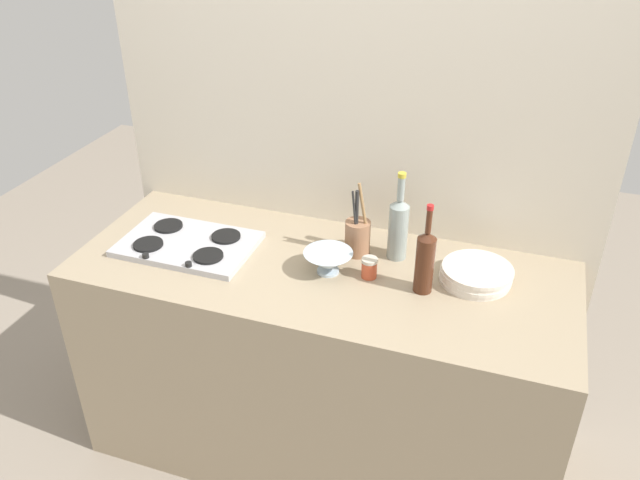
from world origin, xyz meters
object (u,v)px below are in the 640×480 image
Objects in this scene: mixing_bowl at (328,261)px; utensil_crock at (358,236)px; plate_stack at (476,274)px; wine_bottle_mid_left at (398,227)px; wine_bottle_leftmost at (425,260)px; stovetop_hob at (188,244)px; condiment_jar_front at (369,268)px.

utensil_crock reaches higher than mixing_bowl.
plate_stack is at bearing -5.68° from utensil_crock.
wine_bottle_leftmost is at bearing -53.77° from wine_bottle_mid_left.
plate_stack reaches higher than stovetop_hob.
wine_bottle_mid_left reaches higher than wine_bottle_leftmost.
mixing_bowl is (-0.34, 0.00, -0.08)m from wine_bottle_leftmost.
utensil_crock is at bearing 121.10° from condiment_jar_front.
wine_bottle_leftmost is 0.96× the size of wine_bottle_mid_left.
condiment_jar_front reaches higher than plate_stack.
condiment_jar_front is at bearing 2.27° from stovetop_hob.
condiment_jar_front is at bearing -58.90° from utensil_crock.
wine_bottle_mid_left is at bearing 13.90° from stovetop_hob.
plate_stack is 0.51m from mixing_bowl.
wine_bottle_leftmost is at bearing -0.21° from mixing_bowl.
plate_stack is 0.37m from condiment_jar_front.
wine_bottle_mid_left is (-0.13, 0.18, 0.01)m from wine_bottle_leftmost.
condiment_jar_front is (-0.36, -0.09, 0.01)m from plate_stack.
stovetop_hob is at bearing -178.99° from mixing_bowl.
wine_bottle_leftmost is 0.22m from wine_bottle_mid_left.
stovetop_hob is 1.72× the size of utensil_crock.
stovetop_hob is at bearing -177.73° from condiment_jar_front.
wine_bottle_mid_left is at bearing 9.34° from utensil_crock.
wine_bottle_leftmost reaches higher than stovetop_hob.
stovetop_hob is 6.64× the size of condiment_jar_front.
stovetop_hob is at bearing -179.46° from wine_bottle_leftmost.
utensil_crock is (-0.44, 0.04, 0.04)m from plate_stack.
wine_bottle_mid_left is at bearing 40.88° from mixing_bowl.
mixing_bowl is at bearing -112.01° from utensil_crock.
wine_bottle_leftmost reaches higher than utensil_crock.
utensil_crock is (-0.14, -0.02, -0.05)m from wine_bottle_mid_left.
mixing_bowl is (0.55, 0.01, 0.03)m from stovetop_hob.
wine_bottle_mid_left is at bearing 167.19° from plate_stack.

